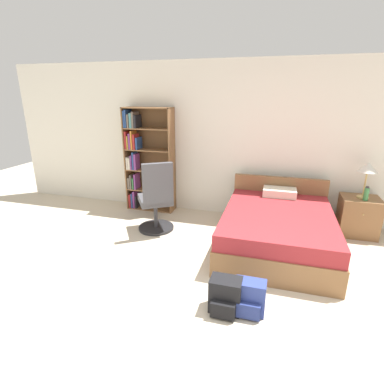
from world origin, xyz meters
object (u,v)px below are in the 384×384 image
Objects in this scene: office_chair at (156,201)px; bed at (277,228)px; nightstand at (358,216)px; bookshelf at (144,158)px; table_lamp at (368,169)px; water_bottle at (366,194)px; backpack_blue at (250,298)px; backpack_black at (225,296)px.

bed is at bearing 0.61° from office_chair.
nightstand is at bearing 32.33° from bed.
bed is at bearing -20.25° from bookshelf.
table_lamp reaches higher than water_bottle.
bed is 1.50m from backpack_blue.
water_bottle is at bearing 12.25° from office_chair.
backpack_blue is at bearing -98.57° from bed.
table_lamp is at bearing 57.66° from backpack_blue.
office_chair is 3.31× the size of backpack_blue.
bookshelf is 5.38× the size of backpack_blue.
office_chair is at bearing 131.83° from backpack_black.
water_bottle reaches higher than backpack_blue.
water_bottle is 0.61× the size of backpack_blue.
bed is 1.81m from office_chair.
nightstand is at bearing 57.78° from backpack_blue.
water_bottle is 2.60m from backpack_blue.
bookshelf is 3.30m from backpack_blue.
backpack_black is (-1.63, -2.26, -0.13)m from nightstand.
table_lamp is 0.36m from water_bottle.
office_chair reaches higher than backpack_blue.
water_bottle is 2.76m from backpack_black.
bookshelf reaches higher than bed.
table_lamp is 2.78m from backpack_blue.
backpack_blue is (-1.41, -2.23, -0.87)m from table_lamp.
bed is 3.55× the size of table_lamp.
office_chair is 1.92× the size of nightstand.
table_lamp is at bearing 14.55° from office_chair.
bookshelf reaches higher than table_lamp.
office_chair is 2.04m from backpack_black.
backpack_black is at bearing -51.10° from bookshelf.
water_bottle is at bearing 52.38° from backpack_black.
backpack_blue is at bearing -122.22° from nightstand.
table_lamp is at bearing 93.21° from water_bottle.
backpack_black is at bearing -125.94° from table_lamp.
bed reaches higher than backpack_black.
backpack_black is at bearing -170.01° from backpack_blue.
bookshelf is 3.18m from backpack_black.
backpack_blue is (-1.40, -2.22, -0.13)m from nightstand.
water_bottle is 0.60× the size of backpack_black.
office_chair is (-1.80, -0.02, 0.23)m from bed.
table_lamp is at bearing 39.67° from nightstand.
office_chair is 2.17m from backpack_blue.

